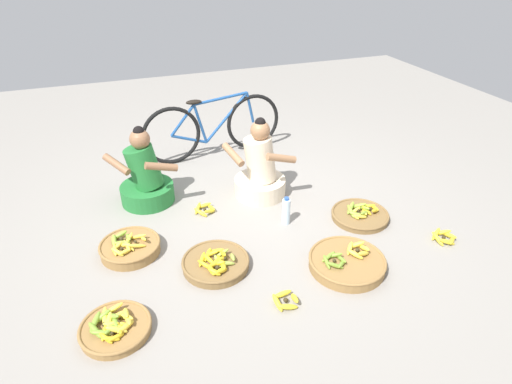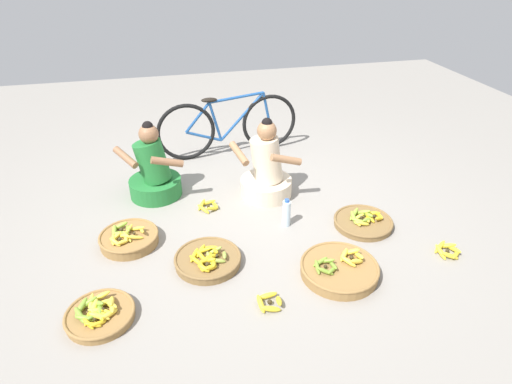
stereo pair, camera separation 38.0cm
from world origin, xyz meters
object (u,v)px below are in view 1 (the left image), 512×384
at_px(banana_basket_front_right, 130,247).
at_px(water_bottle, 286,211).
at_px(banana_basket_front_left, 360,215).
at_px(loose_bananas_near_bicycle, 205,209).
at_px(banana_basket_front_center, 115,327).
at_px(loose_bananas_back_center, 444,237).
at_px(loose_bananas_near_vendor, 286,300).
at_px(vendor_woman_front, 260,171).
at_px(banana_basket_back_left, 216,263).
at_px(banana_basket_mid_left, 347,262).
at_px(bicycle_leaning, 213,127).
at_px(vendor_woman_behind, 145,179).

relative_size(banana_basket_front_right, water_bottle, 1.84).
xyz_separation_m(banana_basket_front_left, water_bottle, (-0.69, 0.17, 0.09)).
bearing_deg(loose_bananas_near_bicycle, banana_basket_front_center, -126.82).
distance_m(banana_basket_front_right, loose_bananas_back_center, 2.70).
height_order(banana_basket_front_right, water_bottle, water_bottle).
distance_m(loose_bananas_near_bicycle, loose_bananas_near_vendor, 1.40).
height_order(banana_basket_front_right, loose_bananas_near_bicycle, banana_basket_front_right).
relative_size(loose_bananas_back_center, water_bottle, 0.85).
xyz_separation_m(vendor_woman_front, banana_basket_back_left, (-0.73, -0.95, -0.22)).
bearing_deg(banana_basket_mid_left, vendor_woman_front, 101.09).
bearing_deg(loose_bananas_back_center, banana_basket_front_left, 132.84).
bearing_deg(banana_basket_front_center, loose_bananas_back_center, 1.62).
height_order(bicycle_leaning, loose_bananas_back_center, bicycle_leaning).
distance_m(banana_basket_front_left, banana_basket_mid_left, 0.74).
bearing_deg(banana_basket_mid_left, banana_basket_front_right, 154.05).
bearing_deg(bicycle_leaning, vendor_woman_front, -79.95).
height_order(banana_basket_back_left, loose_bananas_near_bicycle, banana_basket_back_left).
bearing_deg(banana_basket_mid_left, loose_bananas_near_bicycle, 126.30).
relative_size(banana_basket_mid_left, loose_bananas_near_vendor, 3.21).
xyz_separation_m(banana_basket_front_left, banana_basket_front_center, (-2.27, -0.62, 0.01)).
bearing_deg(banana_basket_mid_left, loose_bananas_back_center, 1.56).
bearing_deg(banana_basket_back_left, banana_basket_front_center, -153.17).
bearing_deg(banana_basket_front_center, water_bottle, 26.61).
height_order(banana_basket_back_left, banana_basket_mid_left, banana_basket_mid_left).
bearing_deg(banana_basket_back_left, banana_basket_mid_left, -19.95).
relative_size(banana_basket_back_left, banana_basket_front_center, 1.13).
relative_size(loose_bananas_near_bicycle, loose_bananas_back_center, 0.97).
bearing_deg(vendor_woman_behind, bicycle_leaning, 41.33).
distance_m(banana_basket_back_left, loose_bananas_back_center, 1.99).
distance_m(banana_basket_mid_left, loose_bananas_back_center, 0.98).
distance_m(banana_basket_front_center, loose_bananas_near_vendor, 1.18).
xyz_separation_m(vendor_woman_front, banana_basket_mid_left, (0.26, -1.31, -0.22)).
bearing_deg(water_bottle, loose_bananas_back_center, -30.93).
bearing_deg(banana_basket_front_left, loose_bananas_near_bicycle, 155.58).
bearing_deg(vendor_woman_front, bicycle_leaning, 100.05).
height_order(banana_basket_mid_left, loose_bananas_near_vendor, banana_basket_mid_left).
bearing_deg(banana_basket_front_center, bicycle_leaning, 60.81).
bearing_deg(banana_basket_front_right, banana_basket_mid_left, -25.95).
distance_m(vendor_woman_front, banana_basket_front_center, 2.06).
distance_m(banana_basket_front_left, loose_bananas_back_center, 0.74).
relative_size(banana_basket_front_left, loose_bananas_back_center, 2.30).
relative_size(vendor_woman_behind, banana_basket_front_center, 1.66).
height_order(vendor_woman_front, banana_basket_back_left, vendor_woman_front).
relative_size(vendor_woman_front, loose_bananas_near_vendor, 4.35).
xyz_separation_m(bicycle_leaning, loose_bananas_back_center, (1.43, -2.34, -0.33)).
height_order(vendor_woman_behind, bicycle_leaning, vendor_woman_behind).
bearing_deg(banana_basket_mid_left, bicycle_leaning, 100.62).
relative_size(vendor_woman_front, banana_basket_front_center, 1.73).
relative_size(banana_basket_front_right, loose_bananas_near_bicycle, 2.22).
bearing_deg(banana_basket_mid_left, banana_basket_front_left, 50.22).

